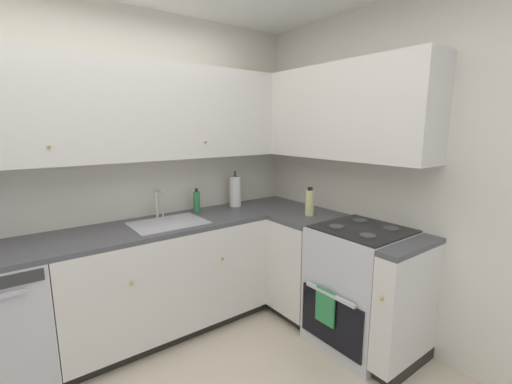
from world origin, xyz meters
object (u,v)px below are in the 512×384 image
object	(u,v)px
soap_bottle	(197,201)
paper_towel_roll	(235,191)
oven_range	(360,286)
oil_bottle	(310,202)

from	to	relation	value
soap_bottle	paper_towel_roll	xyz separation A→B (m)	(0.40, -0.02, 0.05)
paper_towel_roll	oven_range	bearing A→B (deg)	-74.66
oven_range	paper_towel_roll	bearing A→B (deg)	105.34
soap_bottle	oil_bottle	size ratio (longest dim) A/B	0.87
oven_range	soap_bottle	bearing A→B (deg)	120.70
soap_bottle	paper_towel_roll	size ratio (longest dim) A/B	0.61
paper_towel_roll	oil_bottle	world-z (taller)	paper_towel_roll
oil_bottle	paper_towel_roll	bearing A→B (deg)	114.91
paper_towel_roll	oil_bottle	size ratio (longest dim) A/B	1.42
soap_bottle	oil_bottle	bearing A→B (deg)	-44.32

